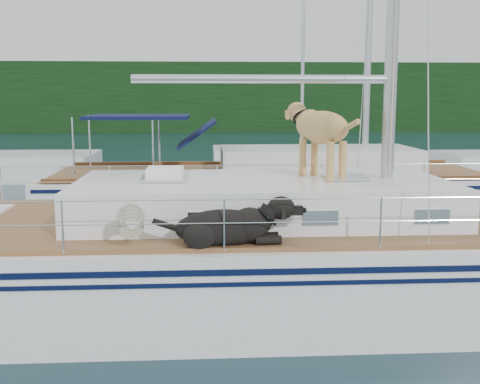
{
  "coord_description": "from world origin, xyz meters",
  "views": [
    {
      "loc": [
        -0.03,
        -8.4,
        2.95
      ],
      "look_at": [
        0.5,
        0.2,
        1.6
      ],
      "focal_mm": 45.0,
      "sensor_mm": 36.0,
      "label": 1
    }
  ],
  "objects": [
    {
      "name": "tree_line",
      "position": [
        0.0,
        45.0,
        3.0
      ],
      "size": [
        90.0,
        3.0,
        6.0
      ],
      "primitive_type": "cube",
      "color": "black",
      "rests_on": "ground"
    },
    {
      "name": "neighbor_sailboat",
      "position": [
        1.74,
        6.42,
        0.63
      ],
      "size": [
        11.0,
        3.5,
        13.3
      ],
      "color": "white",
      "rests_on": "ground"
    },
    {
      "name": "ground",
      "position": [
        0.0,
        0.0,
        0.0
      ],
      "size": [
        120.0,
        120.0,
        0.0
      ],
      "primitive_type": "plane",
      "color": "black",
      "rests_on": "ground"
    },
    {
      "name": "bg_boat_center",
      "position": [
        4.0,
        16.0,
        0.45
      ],
      "size": [
        7.2,
        3.0,
        11.65
      ],
      "color": "white",
      "rests_on": "ground"
    },
    {
      "name": "shore_bank",
      "position": [
        0.0,
        46.2,
        0.6
      ],
      "size": [
        92.0,
        1.0,
        1.2
      ],
      "primitive_type": "cube",
      "color": "#595147",
      "rests_on": "ground"
    },
    {
      "name": "main_sailboat",
      "position": [
        0.11,
        -0.01,
        0.69
      ],
      "size": [
        12.0,
        3.8,
        14.01
      ],
      "color": "white",
      "rests_on": "ground"
    }
  ]
}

